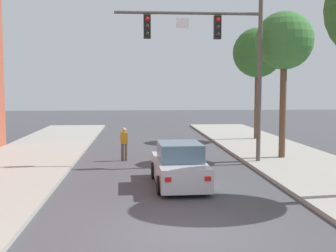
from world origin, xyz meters
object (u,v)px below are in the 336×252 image
Objects in this scene: car_lead_silver at (179,166)px; street_tree_third at (258,53)px; street_tree_second at (284,42)px; pedestrian_crossing_road at (124,142)px; traffic_signal_mast at (219,49)px.

car_lead_silver is 0.57× the size of street_tree_third.
car_lead_silver is at bearing -137.31° from street_tree_second.
pedestrian_crossing_road is 0.22× the size of street_tree_third.
street_tree_third is at bearing 63.88° from traffic_signal_mast.
traffic_signal_mast reaches higher than street_tree_third.
pedestrian_crossing_road is at bearing 110.88° from car_lead_silver.
street_tree_second is at bearing -96.99° from street_tree_third.
street_tree_third reaches higher than car_lead_silver.
pedestrian_crossing_road is at bearing 162.69° from traffic_signal_mast.
street_tree_second is (5.66, 5.22, 5.08)m from car_lead_silver.
car_lead_silver is 2.62× the size of pedestrian_crossing_road.
street_tree_second is at bearing -2.84° from pedestrian_crossing_road.
street_tree_second is 0.96× the size of street_tree_third.
street_tree_third is (6.64, 13.16, 5.19)m from car_lead_silver.
traffic_signal_mast is 1.00× the size of street_tree_third.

